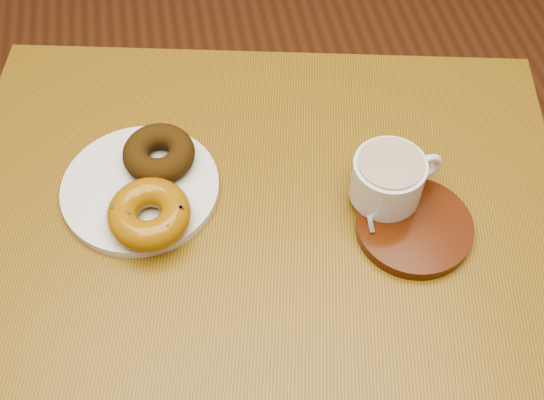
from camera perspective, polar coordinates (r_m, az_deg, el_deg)
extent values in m
cube|color=brown|center=(0.94, -1.20, -1.44)|extent=(0.95, 0.79, 0.03)
cylinder|color=#483114|center=(1.48, -15.15, -0.69)|extent=(0.05, 0.05, 0.76)
cylinder|color=#483114|center=(1.46, 14.70, -1.70)|extent=(0.05, 0.05, 0.76)
cylinder|color=silver|center=(0.96, -10.94, 0.99)|extent=(0.29, 0.29, 0.01)
torus|color=#38230B|center=(0.96, -9.45, 3.86)|extent=(0.11, 0.11, 0.04)
torus|color=#956410|center=(0.90, -10.25, -1.15)|extent=(0.15, 0.15, 0.04)
cube|color=#443216|center=(0.88, -8.18, -0.19)|extent=(0.01, 0.00, 0.00)
cube|color=#443216|center=(0.89, -8.53, 0.60)|extent=(0.01, 0.01, 0.00)
cube|color=#443216|center=(0.90, -9.29, 1.13)|extent=(0.01, 0.01, 0.00)
cube|color=#443216|center=(0.90, -10.29, 1.29)|extent=(0.01, 0.01, 0.00)
cube|color=#443216|center=(0.90, -11.32, 1.04)|extent=(0.01, 0.01, 0.00)
cube|color=#443216|center=(0.90, -12.14, 0.44)|extent=(0.01, 0.01, 0.00)
cube|color=#443216|center=(0.89, -12.58, -0.38)|extent=(0.01, 0.01, 0.00)
cube|color=#443216|center=(0.88, -12.54, -1.25)|extent=(0.01, 0.01, 0.00)
cube|color=#443216|center=(0.87, -11.99, -1.97)|extent=(0.01, 0.01, 0.00)
cube|color=#443216|center=(0.86, -11.07, -2.36)|extent=(0.01, 0.01, 0.00)
cube|color=#443216|center=(0.86, -9.98, -2.32)|extent=(0.01, 0.01, 0.00)
cube|color=#443216|center=(0.86, -8.99, -1.85)|extent=(0.01, 0.01, 0.00)
cube|color=#443216|center=(0.87, -8.34, -1.08)|extent=(0.01, 0.01, 0.00)
cylinder|color=#3E1808|center=(0.92, 11.78, -2.19)|extent=(0.17, 0.17, 0.02)
cylinder|color=silver|center=(0.91, 9.64, 1.73)|extent=(0.10, 0.10, 0.06)
cylinder|color=brown|center=(0.88, 9.94, 3.04)|extent=(0.09, 0.09, 0.00)
torus|color=silver|center=(0.93, 12.81, 2.75)|extent=(0.05, 0.02, 0.04)
ellipsoid|color=silver|center=(0.94, 7.53, 1.89)|extent=(0.02, 0.03, 0.01)
cube|color=silver|center=(0.91, 7.97, -0.47)|extent=(0.02, 0.09, 0.00)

